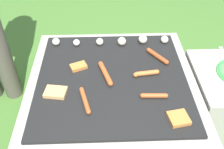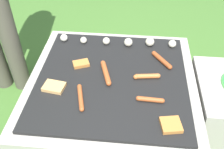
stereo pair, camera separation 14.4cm
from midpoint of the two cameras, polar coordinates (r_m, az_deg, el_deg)
ground_plane at (r=1.75m, az=2.40°, el=-10.34°), size 14.00×14.00×0.00m
grill at (r=1.60m, az=2.60°, el=-6.01°), size 0.94×0.94×0.39m
sausage_front_left at (r=1.34m, az=11.40°, el=-5.52°), size 0.14×0.03×0.02m
sausage_mid_right at (r=1.46m, az=1.45°, el=0.28°), size 0.08×0.20×0.03m
sausage_back_center at (r=1.33m, az=-3.78°, el=-5.13°), size 0.07×0.18×0.02m
sausage_front_right at (r=1.47m, az=10.42°, el=-0.48°), size 0.15×0.04×0.03m
sausage_front_center at (r=1.59m, az=13.33°, el=3.00°), size 0.12×0.15×0.03m
bread_slice_center at (r=1.53m, az=-4.10°, el=2.26°), size 0.11×0.09×0.02m
bread_slice_left at (r=1.27m, az=15.98°, el=-10.67°), size 0.11×0.10×0.02m
bread_slice_right at (r=1.41m, az=-9.66°, el=-2.78°), size 0.12×0.10×0.02m
mushroom_row at (r=1.70m, az=4.81°, el=7.12°), size 0.75×0.07×0.06m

